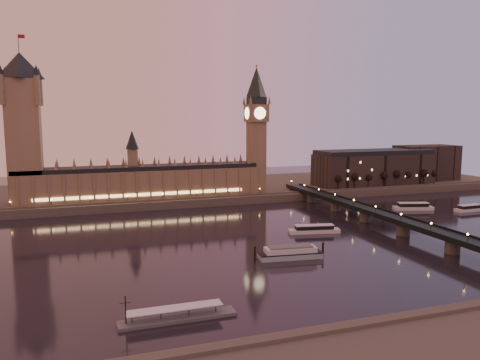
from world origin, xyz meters
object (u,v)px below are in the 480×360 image
at_px(cruise_boat_a, 314,229).
at_px(pontoon_pier, 177,317).
at_px(moored_barge, 290,253).
at_px(cruise_boat_b, 413,207).

distance_m(cruise_boat_a, pontoon_pier, 136.20).
height_order(moored_barge, pontoon_pier, pontoon_pier).
height_order(cruise_boat_b, pontoon_pier, pontoon_pier).
relative_size(cruise_boat_a, moored_barge, 0.87).
distance_m(moored_barge, pontoon_pier, 83.23).
height_order(cruise_boat_b, moored_barge, moored_barge).
xyz_separation_m(cruise_boat_a, moored_barge, (-34.71, -40.95, 0.64)).
relative_size(cruise_boat_b, pontoon_pier, 0.75).
bearing_deg(cruise_boat_b, cruise_boat_a, -143.03).
bearing_deg(pontoon_pier, moored_barge, 37.85).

